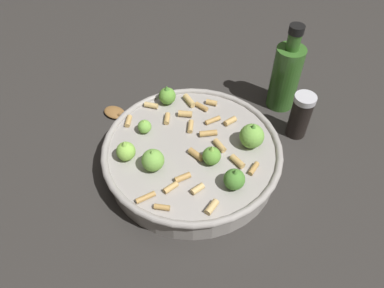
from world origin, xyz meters
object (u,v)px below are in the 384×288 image
at_px(pepper_shaker, 300,115).
at_px(wooden_spoon, 144,126).
at_px(olive_oil_bottle, 286,75).
at_px(cooking_pan, 192,154).

bearing_deg(pepper_shaker, wooden_spoon, -137.85).
bearing_deg(olive_oil_bottle, cooking_pan, -93.59).
xyz_separation_m(cooking_pan, olive_oil_bottle, (0.02, 0.27, 0.05)).
bearing_deg(cooking_pan, pepper_shaker, 65.92).
xyz_separation_m(cooking_pan, wooden_spoon, (-0.14, -0.00, -0.03)).
height_order(cooking_pan, olive_oil_bottle, olive_oil_bottle).
relative_size(pepper_shaker, wooden_spoon, 0.41).
relative_size(cooking_pan, olive_oil_bottle, 1.72).
bearing_deg(wooden_spoon, pepper_shaker, 42.15).
distance_m(pepper_shaker, olive_oil_bottle, 0.10).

